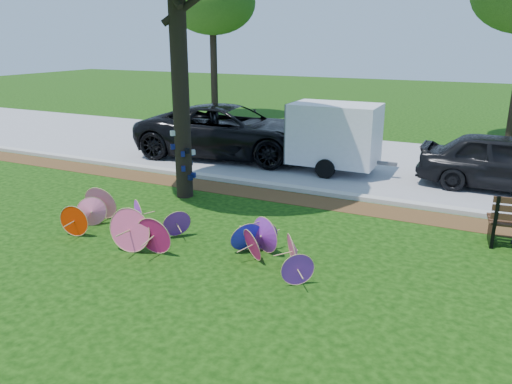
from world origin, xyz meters
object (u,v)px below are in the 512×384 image
Objects in this scene: black_van at (230,131)px; cargo_trailer at (335,134)px; dark_pickup at (506,162)px; parasol_pile at (173,228)px.

cargo_trailer reaches higher than black_van.
black_van is 8.87m from dark_pickup.
parasol_pile is 1.30× the size of dark_pickup.
cargo_trailer is (3.97, -0.43, 0.31)m from black_van.
cargo_trailer is at bearing 80.41° from parasol_pile.
parasol_pile is 7.25m from cargo_trailer.
dark_pickup is (6.10, 7.31, 0.42)m from parasol_pile.
dark_pickup reaches higher than parasol_pile.
cargo_trailer is (-4.90, -0.22, 0.44)m from dark_pickup.
parasol_pile is 0.91× the size of black_van.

